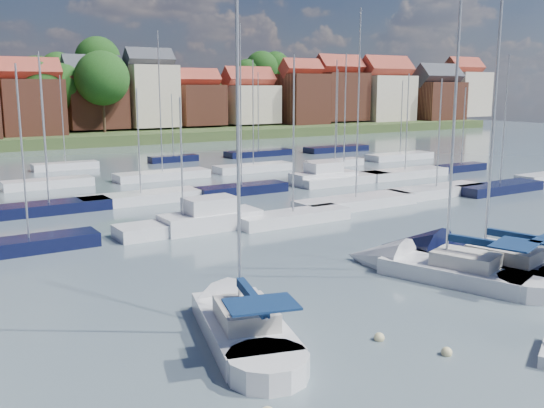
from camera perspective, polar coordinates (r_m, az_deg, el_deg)
ground at (r=62.28m, az=-9.62°, el=1.83°), size 260.00×260.00×0.00m
sailboat_left at (r=25.28m, az=-3.44°, el=-10.69°), size 5.66×11.22×14.78m
sailboat_centre at (r=32.85m, az=14.61°, el=-5.90°), size 6.68×11.83×15.60m
sailboat_navy at (r=34.95m, az=17.61°, el=-5.06°), size 6.30×13.27×17.72m
buoy_b at (r=23.78m, az=16.10°, el=-13.50°), size 0.41×0.41×0.41m
buoy_c at (r=24.48m, az=10.04°, el=-12.50°), size 0.41×0.41×0.41m
buoy_e at (r=37.50m, az=15.95°, el=-4.45°), size 0.46×0.46×0.46m
buoy_g at (r=31.49m, az=23.08°, el=-7.85°), size 0.51×0.51×0.51m
marina_field at (r=58.62m, az=-6.08°, el=1.79°), size 79.62×41.41×15.93m
far_shore_town at (r=151.82m, az=-22.65°, el=8.17°), size 212.46×90.00×22.27m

